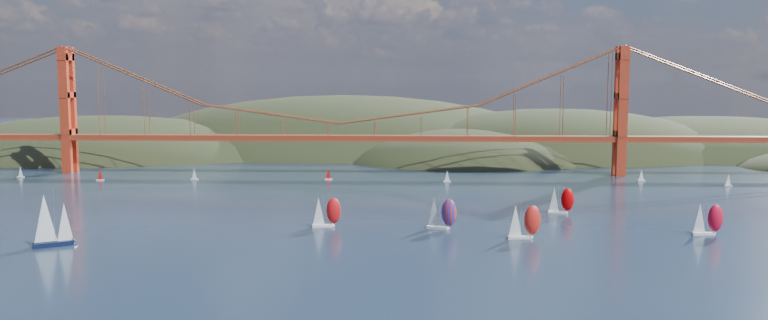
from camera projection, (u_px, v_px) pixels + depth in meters
The scene contains 16 objects.
ground at pixel (252, 291), 147.67m from camera, with size 1200.00×1200.00×0.00m, color black.
headlands at pixel (437, 173), 423.58m from camera, with size 725.00×225.00×96.00m.
bridge at pixel (336, 100), 322.88m from camera, with size 552.00×12.00×55.00m.
sloop_navy at pixel (51, 221), 186.16m from camera, with size 10.04×8.56×14.68m.
racer_0 at pixel (326, 211), 210.41m from camera, with size 8.33×4.11×9.37m.
racer_1 at pixel (523, 221), 195.01m from camera, with size 8.81×3.95×9.98m.
racer_2 at pixel (707, 219), 199.71m from camera, with size 8.14×3.36×9.33m.
racer_3 at pixel (560, 200), 230.94m from camera, with size 7.93×3.73×8.95m.
racer_rwb at pixel (441, 213), 207.21m from camera, with size 8.75×5.74×9.78m.
distant_boat_1 at pixel (20, 172), 313.53m from camera, with size 3.00×2.00×4.70m.
distant_boat_2 at pixel (100, 175), 304.22m from camera, with size 3.00×2.00×4.70m.
distant_boat_3 at pixel (194, 174), 306.47m from camera, with size 3.00×2.00×4.70m.
distant_boat_4 at pixel (641, 175), 302.77m from camera, with size 3.00×2.00×4.70m.
distant_boat_5 at pixel (728, 180), 288.47m from camera, with size 3.00×2.00×4.70m.
distant_boat_8 at pixel (447, 176), 300.03m from camera, with size 3.00×2.00×4.70m.
distant_boat_9 at pixel (329, 174), 306.45m from camera, with size 3.00×2.00×4.70m.
Camera 1 is at (31.99, -142.68, 42.27)m, focal length 35.00 mm.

